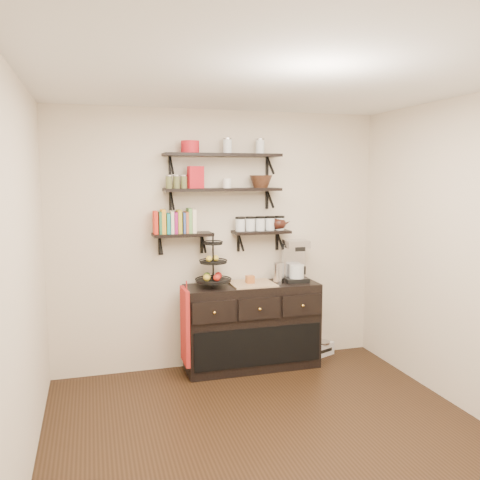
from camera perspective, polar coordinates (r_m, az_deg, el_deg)
The scene contains 23 objects.
floor at distance 4.19m, azimuth 4.13°, elevation -21.71°, with size 3.50×3.50×0.00m, color black.
ceiling at distance 3.73m, azimuth 4.52°, elevation 17.62°, with size 3.50×3.50×0.02m, color white.
back_wall at distance 5.38m, azimuth -2.28°, elevation 0.02°, with size 3.50×0.02×2.70m, color beige.
left_wall at distance 3.52m, azimuth -23.47°, elevation -4.45°, with size 0.02×3.50×2.70m, color beige.
right_wall at distance 4.64m, azimuth 24.99°, elevation -1.83°, with size 0.02×3.50×2.70m, color beige.
shelf_top at distance 5.22m, azimuth -1.97°, elevation 9.49°, with size 1.20×0.27×0.23m.
shelf_mid at distance 5.21m, azimuth -1.96°, elevation 5.64°, with size 1.20×0.27×0.23m.
shelf_low_left at distance 5.17m, azimuth -6.48°, elevation 0.55°, with size 0.60×0.25×0.23m.
shelf_low_right at distance 5.38m, azimuth 2.37°, elevation 0.85°, with size 0.60×0.25×0.23m.
cookbooks at distance 5.14m, azimuth -7.23°, elevation 2.04°, with size 0.40×0.15×0.26m.
glass_canisters at distance 5.36m, azimuth 2.28°, elevation 1.77°, with size 0.54×0.10×0.13m.
sideboard at distance 5.43m, azimuth 1.35°, elevation -9.63°, with size 1.40×0.50×0.92m.
fruit_stand at distance 5.17m, azimuth -3.00°, elevation -3.28°, with size 0.36×0.36×0.53m.
candle at distance 5.29m, azimuth 1.13°, elevation -4.43°, with size 0.08×0.08×0.08m, color #9B5223.
coffee_maker at distance 5.47m, azimuth 6.18°, elevation -2.41°, with size 0.25×0.24×0.45m.
thermal_carafe at distance 5.36m, azimuth 4.36°, elevation -3.70°, with size 0.11×0.11×0.22m, color silver.
apron at distance 5.14m, azimuth -6.19°, elevation -9.59°, with size 0.04×0.33×0.76m, color #AA2712.
radio at distance 5.96m, azimuth 9.21°, elevation -11.90°, with size 0.30×0.24×0.16m.
recipe_box at distance 5.15m, azimuth -5.00°, elevation 7.03°, with size 0.16×0.06×0.22m, color red.
walnut_bowl at distance 5.33m, azimuth 2.35°, elevation 6.57°, with size 0.24×0.24×0.13m, color black, non-canonical shape.
ramekins at distance 5.22m, azimuth -1.47°, elevation 6.38°, with size 0.09×0.09×0.10m, color white.
teapot at distance 5.43m, azimuth 4.38°, elevation 1.95°, with size 0.21×0.15×0.15m, color black, non-canonical shape.
red_pot at distance 5.14m, azimuth -5.63°, elevation 10.37°, with size 0.18×0.18×0.12m, color red.
Camera 1 is at (-1.30, -3.43, 2.03)m, focal length 38.00 mm.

